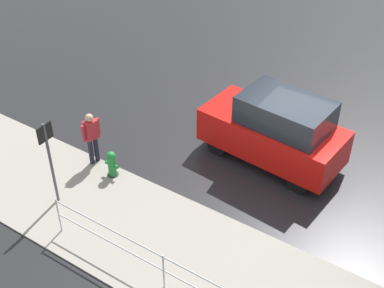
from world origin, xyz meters
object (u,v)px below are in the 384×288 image
(fire_hydrant, at_px, (112,164))
(moving_hatchback, at_px, (276,130))
(pedestrian, at_px, (92,135))
(sign_post, at_px, (49,152))

(fire_hydrant, bearing_deg, moving_hatchback, -137.38)
(pedestrian, relative_size, sign_post, 0.68)
(sign_post, bearing_deg, pedestrian, -81.02)
(moving_hatchback, relative_size, pedestrian, 2.49)
(moving_hatchback, distance_m, pedestrian, 4.96)
(moving_hatchback, height_order, pedestrian, moving_hatchback)
(sign_post, bearing_deg, fire_hydrant, -108.52)
(pedestrian, distance_m, sign_post, 1.83)
(pedestrian, bearing_deg, sign_post, 98.98)
(moving_hatchback, distance_m, fire_hydrant, 4.49)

